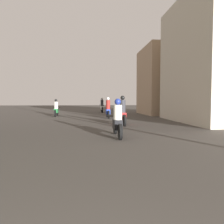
{
  "coord_description": "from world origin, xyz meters",
  "views": [
    {
      "loc": [
        0.31,
        0.11,
        1.39
      ],
      "look_at": [
        2.35,
        17.99,
        0.41
      ],
      "focal_mm": 35.0,
      "sensor_mm": 36.0,
      "label": 1
    }
  ],
  "objects": [
    {
      "name": "building_right_near",
      "position": [
        8.77,
        13.32,
        3.9
      ],
      "size": [
        5.39,
        7.23,
        7.8
      ],
      "color": "beige",
      "rests_on": "ground_plane"
    },
    {
      "name": "motorcycle_red",
      "position": [
        2.28,
        12.17,
        0.65
      ],
      "size": [
        0.6,
        2.08,
        1.64
      ],
      "rotation": [
        0.0,
        0.0,
        -0.06
      ],
      "color": "black",
      "rests_on": "ground_plane"
    },
    {
      "name": "motorcycle_blue",
      "position": [
        1.93,
        17.03,
        0.64
      ],
      "size": [
        0.6,
        1.92,
        1.63
      ],
      "rotation": [
        0.0,
        0.0,
        -0.09
      ],
      "color": "black",
      "rests_on": "ground_plane"
    },
    {
      "name": "motorcycle_white",
      "position": [
        1.97,
        24.59,
        0.67
      ],
      "size": [
        0.6,
        1.96,
        1.67
      ],
      "rotation": [
        0.0,
        0.0,
        -0.05
      ],
      "color": "black",
      "rests_on": "ground_plane"
    },
    {
      "name": "motorcycle_green",
      "position": [
        -2.36,
        19.41,
        0.6
      ],
      "size": [
        0.6,
        1.97,
        1.48
      ],
      "rotation": [
        0.0,
        0.0,
        -0.1
      ],
      "color": "black",
      "rests_on": "ground_plane"
    },
    {
      "name": "motorcycle_black",
      "position": [
        1.46,
        8.26,
        0.59
      ],
      "size": [
        0.6,
        1.96,
        1.45
      ],
      "rotation": [
        0.0,
        0.0,
        -0.17
      ],
      "color": "black",
      "rests_on": "ground_plane"
    },
    {
      "name": "building_right_far",
      "position": [
        8.41,
        21.08,
        3.24
      ],
      "size": [
        5.28,
        5.74,
        6.48
      ],
      "color": "tan",
      "rests_on": "ground_plane"
    }
  ]
}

